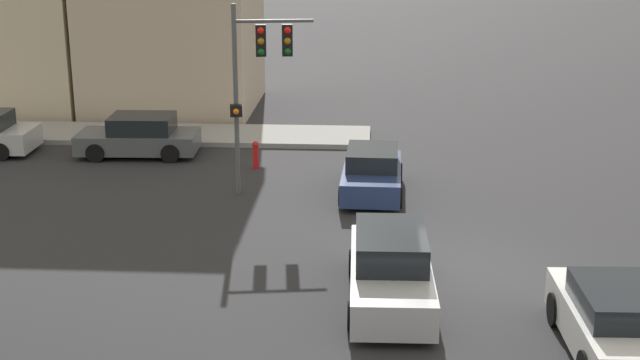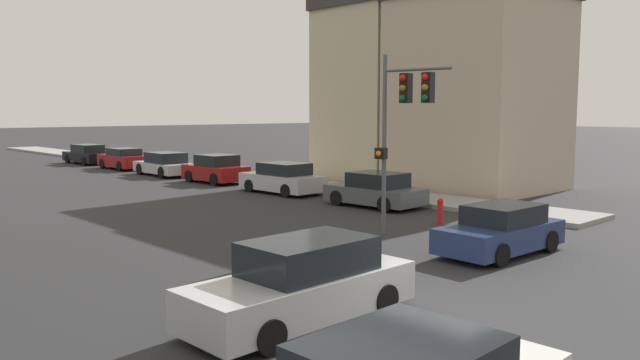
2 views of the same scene
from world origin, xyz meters
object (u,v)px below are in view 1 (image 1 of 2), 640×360
object	(u,v)px
crossing_car_0	(372,173)
crossing_car_2	(391,269)
traffic_signal	(259,64)
parked_car_0	(139,137)
fire_hydrant	(256,154)
crossing_car_1	(620,322)

from	to	relation	value
crossing_car_0	crossing_car_2	xyz separation A→B (m)	(-7.65, -0.45, 0.07)
traffic_signal	parked_car_0	xyz separation A→B (m)	(4.11, 4.78, -3.27)
crossing_car_2	parked_car_0	xyz separation A→B (m)	(11.53, 8.53, -0.05)
crossing_car_0	parked_car_0	xyz separation A→B (m)	(3.88, 8.08, 0.02)
crossing_car_0	parked_car_0	distance (m)	8.97
traffic_signal	fire_hydrant	xyz separation A→B (m)	(2.74, 0.54, -3.45)
parked_car_0	fire_hydrant	bearing A→B (deg)	159.98
parked_car_0	crossing_car_0	bearing A→B (deg)	152.31
crossing_car_2	fire_hydrant	size ratio (longest dim) A/B	5.09
traffic_signal	crossing_car_1	size ratio (longest dim) A/B	1.38
crossing_car_0	crossing_car_1	world-z (taller)	crossing_car_1
crossing_car_0	crossing_car_2	distance (m)	7.66
crossing_car_1	parked_car_0	world-z (taller)	crossing_car_1
traffic_signal	crossing_car_1	bearing A→B (deg)	31.82
crossing_car_2	crossing_car_0	bearing A→B (deg)	-177.86
traffic_signal	fire_hydrant	size ratio (longest dim) A/B	6.15
fire_hydrant	traffic_signal	bearing A→B (deg)	-168.85
traffic_signal	crossing_car_2	distance (m)	8.91
traffic_signal	crossing_car_2	xyz separation A→B (m)	(-7.41, -3.75, -3.22)
traffic_signal	crossing_car_1	xyz separation A→B (m)	(-9.70, -8.07, -3.24)
traffic_signal	fire_hydrant	distance (m)	4.44
crossing_car_2	traffic_signal	bearing A→B (deg)	-154.35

